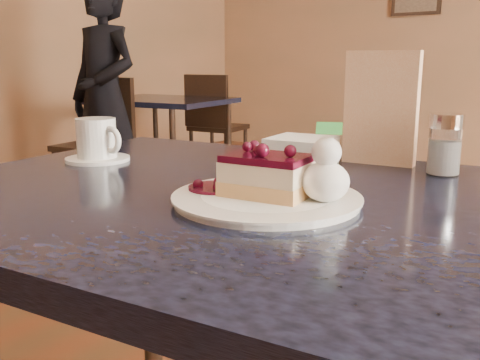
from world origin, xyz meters
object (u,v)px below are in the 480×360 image
Objects in this scene: coffee_set at (98,142)px; dessert_plate at (266,199)px; main_table at (280,244)px; cheesecake_slice at (267,176)px; bg_table_far_left at (165,182)px; patron at (104,97)px.

dessert_plate is at bearing -7.95° from coffee_set.
main_table is 0.14m from cheesecake_slice.
cheesecake_slice is at bearing -50.99° from bg_table_far_left.
bg_table_far_left is at bearing 130.66° from main_table.
patron is (0.10, -0.65, 0.73)m from bg_table_far_left.
coffee_set is at bearing 164.02° from cheesecake_slice.
bg_table_far_left is 0.99m from patron.
cheesecake_slice is 0.94× the size of coffee_set.
cheesecake_slice reaches higher than bg_table_far_left.
dessert_plate is 0.52m from coffee_set.
main_table is 3.03m from patron.
patron reaches higher than coffee_set.
cheesecake_slice is 3.64m from bg_table_far_left.
dessert_plate is (0.01, -0.05, 0.09)m from main_table.
bg_table_far_left is at bearing 138.10° from dessert_plate.
coffee_set is 3.24m from bg_table_far_left.
cheesecake_slice is (0.01, -0.05, 0.13)m from main_table.
dessert_plate is 0.04m from cheesecake_slice.
patron is (-2.54, 1.72, -0.03)m from dessert_plate.
patron is (-2.54, 1.66, 0.06)m from main_table.
cheesecake_slice is (0.00, 0.00, 0.04)m from dessert_plate.
bg_table_far_left is 1.14× the size of patron.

